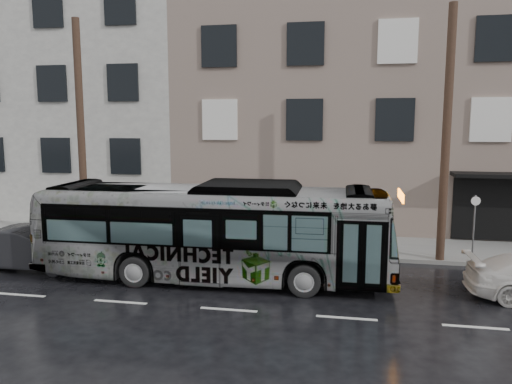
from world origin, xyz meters
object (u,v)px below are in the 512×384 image
utility_pole_rear (81,133)px  bus (214,231)px  sign_post (474,228)px  dark_sedan (30,248)px  utility_pole_front (446,135)px

utility_pole_rear → bus: 7.79m
utility_pole_rear → sign_post: bearing=0.0°
sign_post → dark_sedan: (-15.34, -3.36, -0.61)m
dark_sedan → bus: bearing=-90.8°
dark_sedan → utility_pole_front: bearing=-78.4°
sign_post → dark_sedan: bearing=-167.6°
utility_pole_front → dark_sedan: (-14.24, -3.36, -3.91)m
utility_pole_front → dark_sedan: utility_pole_front is taller
utility_pole_rear → sign_post: size_ratio=3.75×
utility_pole_rear → dark_sedan: (-0.24, -3.36, -3.91)m
sign_post → bus: bus is taller
sign_post → bus: (-8.71, -3.26, 0.26)m
utility_pole_front → sign_post: bearing=0.0°
utility_pole_front → utility_pole_rear: size_ratio=1.00×
bus → sign_post: bearing=-70.3°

